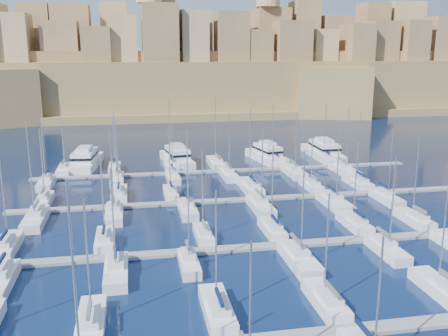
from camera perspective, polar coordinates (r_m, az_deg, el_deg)
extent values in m
plane|color=#021131|center=(81.28, 4.67, -5.73)|extent=(600.00, 600.00, 0.00)
cube|color=slate|center=(52.12, 14.92, -17.49)|extent=(84.00, 2.00, 0.40)
cube|color=slate|center=(70.44, 7.24, -8.70)|extent=(84.00, 2.00, 0.40)
cube|color=slate|center=(90.42, 3.02, -3.58)|extent=(84.00, 2.00, 0.40)
cube|color=slate|center=(111.16, 0.38, -0.32)|extent=(84.00, 2.00, 0.40)
cube|color=silver|center=(52.55, -14.91, -16.81)|extent=(2.62, 8.73, 1.64)
cube|color=silver|center=(51.22, -15.06, -16.16)|extent=(1.83, 3.93, 0.70)
cylinder|color=#9EA0A8|center=(49.98, -15.34, -9.90)|extent=(0.18, 0.18, 11.74)
cube|color=#595B60|center=(50.34, -15.17, -15.36)|extent=(0.35, 3.49, 0.35)
cube|color=silver|center=(53.06, -0.80, -15.99)|extent=(2.73, 9.09, 1.65)
cube|color=silver|center=(51.71, -0.63, -15.34)|extent=(1.91, 4.09, 0.70)
cylinder|color=#9EA0A8|center=(50.51, -0.92, -9.05)|extent=(0.18, 0.18, 11.85)
cube|color=#0A1540|center=(50.81, -0.54, -14.55)|extent=(0.35, 3.64, 0.35)
cube|color=silver|center=(55.72, 11.51, -14.77)|extent=(2.55, 8.51, 1.63)
cube|color=silver|center=(54.49, 11.91, -14.09)|extent=(1.79, 3.83, 0.70)
cylinder|color=#9EA0A8|center=(53.42, 11.66, -8.57)|extent=(0.18, 0.18, 11.02)
cube|color=#595B60|center=(53.67, 12.14, -13.30)|extent=(0.35, 3.40, 0.35)
cube|color=silver|center=(61.94, 23.46, -12.65)|extent=(2.70, 8.99, 1.65)
cube|color=silver|center=(60.79, 24.04, -11.99)|extent=(1.89, 4.05, 0.70)
cylinder|color=#9EA0A8|center=(59.51, 23.90, -5.90)|extent=(0.18, 0.18, 13.46)
cylinder|color=#9EA0A8|center=(37.30, -16.62, -13.83)|extent=(0.18, 0.18, 16.81)
cylinder|color=#9EA0A8|center=(40.42, 3.02, -15.71)|extent=(0.18, 0.18, 11.17)
cylinder|color=#9EA0A8|center=(43.96, 17.25, -14.04)|extent=(0.18, 0.18, 10.83)
cube|color=#0A1540|center=(47.23, 15.87, -17.46)|extent=(0.35, 3.51, 0.35)
cube|color=silver|center=(74.44, -23.50, -8.24)|extent=(2.72, 9.05, 1.65)
cube|color=silver|center=(73.22, -23.73, -7.64)|extent=(1.90, 4.07, 0.70)
cylinder|color=#9EA0A8|center=(72.74, -23.92, -3.04)|extent=(0.18, 0.18, 12.15)
cube|color=#0A1540|center=(72.45, -23.89, -6.99)|extent=(0.35, 3.62, 0.35)
cube|color=silver|center=(72.26, -13.45, -8.13)|extent=(2.53, 8.43, 1.62)
cube|color=silver|center=(71.06, -13.53, -7.50)|extent=(1.77, 3.80, 0.70)
cylinder|color=#9EA0A8|center=(70.60, -13.71, -3.14)|extent=(0.18, 0.18, 11.23)
cube|color=#0A1540|center=(70.30, -13.59, -6.82)|extent=(0.35, 3.37, 0.35)
cube|color=silver|center=(72.32, -2.38, -7.75)|extent=(2.26, 7.52, 1.58)
cube|color=silver|center=(71.22, -2.30, -7.11)|extent=(1.58, 3.38, 0.70)
cylinder|color=#9EA0A8|center=(70.56, -2.48, -2.63)|extent=(0.18, 0.18, 11.65)
cube|color=#595B60|center=(70.51, -2.27, -6.42)|extent=(0.35, 3.01, 0.35)
cube|color=silver|center=(74.71, 5.52, -7.08)|extent=(2.48, 8.28, 1.61)
cube|color=silver|center=(73.57, 5.72, -6.46)|extent=(1.74, 3.73, 0.70)
cylinder|color=#9EA0A8|center=(73.02, 5.55, -2.01)|extent=(0.18, 0.18, 11.86)
cube|color=#0A1540|center=(72.84, 5.83, -5.79)|extent=(0.35, 3.31, 0.35)
cube|color=silver|center=(79.32, 14.66, -6.23)|extent=(2.59, 8.63, 1.63)
cube|color=silver|center=(78.21, 14.98, -5.63)|extent=(1.81, 3.88, 0.70)
cylinder|color=#9EA0A8|center=(77.73, 14.82, -1.41)|extent=(0.18, 0.18, 11.94)
cube|color=#0A1540|center=(77.52, 15.16, -4.99)|extent=(0.35, 3.45, 0.35)
cube|color=silver|center=(83.99, 20.87, -5.59)|extent=(2.61, 8.71, 1.64)
cube|color=silver|center=(82.93, 21.25, -5.01)|extent=(1.83, 3.92, 0.70)
cylinder|color=#9EA0A8|center=(82.44, 21.12, -0.87)|extent=(0.18, 0.18, 12.39)
cube|color=#595B60|center=(82.27, 21.47, -4.40)|extent=(0.35, 3.48, 0.35)
cube|color=silver|center=(63.97, -24.23, -11.87)|extent=(2.84, 9.47, 1.67)
cube|color=silver|center=(64.34, -24.14, -10.56)|extent=(1.99, 4.26, 0.70)
cube|color=#0A1540|center=(64.37, -24.14, -9.53)|extent=(0.35, 3.79, 0.35)
cube|color=silver|center=(62.20, -12.22, -11.67)|extent=(2.76, 9.20, 1.66)
cube|color=silver|center=(62.56, -12.25, -10.34)|extent=(1.93, 4.14, 0.70)
cylinder|color=#9EA0A8|center=(59.20, -12.56, -5.76)|extent=(0.18, 0.18, 12.22)
cube|color=#0A1540|center=(62.58, -12.29, -9.29)|extent=(0.35, 3.68, 0.35)
cube|color=silver|center=(63.23, -4.02, -11.00)|extent=(2.26, 7.54, 1.58)
cube|color=silver|center=(63.46, -4.12, -9.78)|extent=(1.58, 3.39, 0.70)
cylinder|color=#9EA0A8|center=(60.76, -4.07, -6.29)|extent=(0.18, 0.18, 9.71)
cube|color=#595B60|center=(63.40, -4.17, -8.78)|extent=(0.35, 3.02, 0.35)
cube|color=silver|center=(64.93, 8.60, -10.38)|extent=(3.03, 10.10, 1.70)
cube|color=silver|center=(65.34, 8.35, -9.07)|extent=(2.12, 4.54, 0.70)
cylinder|color=#9EA0A8|center=(61.83, 9.00, -4.12)|extent=(0.18, 0.18, 13.45)
cube|color=#595B60|center=(65.39, 8.23, -8.06)|extent=(0.35, 4.04, 0.35)
cube|color=silver|center=(70.44, 18.13, -9.01)|extent=(2.57, 8.55, 1.63)
cube|color=silver|center=(70.71, 17.87, -7.89)|extent=(1.80, 3.85, 0.70)
cylinder|color=#9EA0A8|center=(67.86, 18.72, -3.80)|extent=(0.18, 0.18, 12.00)
cube|color=#595B60|center=(70.70, 17.77, -6.98)|extent=(0.35, 3.42, 0.35)
cube|color=silver|center=(93.97, -19.80, -3.53)|extent=(2.31, 7.71, 1.59)
cube|color=silver|center=(92.93, -19.93, -2.99)|extent=(1.62, 3.47, 0.70)
cylinder|color=#9EA0A8|center=(92.69, -20.09, 0.56)|extent=(0.18, 0.18, 11.98)
cube|color=#595B60|center=(92.28, -20.01, -2.43)|extent=(0.35, 3.09, 0.35)
cube|color=silver|center=(93.55, -11.88, -3.05)|extent=(2.87, 9.56, 1.68)
cube|color=silver|center=(92.31, -11.93, -2.51)|extent=(2.01, 4.30, 0.70)
cylinder|color=#9EA0A8|center=(92.26, -12.10, 1.38)|extent=(0.18, 0.18, 12.92)
cube|color=#0A1540|center=(91.57, -11.97, -1.96)|extent=(0.35, 3.82, 0.35)
cube|color=silver|center=(93.02, -6.11, -2.96)|extent=(2.41, 8.04, 1.60)
cube|color=silver|center=(91.93, -6.09, -2.41)|extent=(1.69, 3.62, 0.70)
cylinder|color=#9EA0A8|center=(91.76, -6.24, 1.13)|extent=(0.18, 0.18, 11.81)
cube|color=#0A1540|center=(91.26, -6.09, -1.84)|extent=(0.35, 3.22, 0.35)
cube|color=silver|center=(96.57, 3.02, -2.24)|extent=(3.20, 10.67, 1.73)
cube|color=silver|center=(95.24, 3.17, -1.71)|extent=(2.24, 4.80, 0.70)
cylinder|color=#9EA0A8|center=(95.23, 3.00, 2.50)|extent=(0.18, 0.18, 14.32)
cube|color=#0A1540|center=(94.48, 3.26, -1.17)|extent=(0.35, 4.27, 0.35)
cube|color=silver|center=(98.87, 9.95, -2.09)|extent=(2.45, 8.18, 1.61)
cube|color=silver|center=(97.83, 10.15, -1.57)|extent=(1.72, 3.68, 0.70)
cylinder|color=#9EA0A8|center=(97.65, 10.03, 1.87)|extent=(0.18, 0.18, 12.19)
cube|color=#595B60|center=(97.20, 10.25, -1.03)|extent=(0.35, 3.27, 0.35)
cube|color=silver|center=(103.16, 15.01, -1.69)|extent=(2.79, 9.29, 1.66)
cube|color=silver|center=(102.06, 15.28, -1.18)|extent=(1.95, 4.18, 0.70)
cylinder|color=#9EA0A8|center=(101.92, 15.16, 2.51)|extent=(0.18, 0.18, 13.54)
cube|color=#0A1540|center=(101.41, 15.42, -0.67)|extent=(0.35, 3.71, 0.35)
cube|color=silver|center=(83.67, -20.74, -5.62)|extent=(3.02, 10.07, 1.70)
cube|color=silver|center=(84.25, -20.69, -4.63)|extent=(2.11, 4.53, 0.70)
cylinder|color=#9EA0A8|center=(80.99, -21.28, -0.18)|extent=(0.18, 0.18, 14.86)
cube|color=#595B60|center=(84.42, -20.69, -3.85)|extent=(0.35, 4.03, 0.35)
cube|color=silver|center=(82.67, -12.43, -5.29)|extent=(2.79, 9.30, 1.66)
cube|color=silver|center=(83.19, -12.45, -4.31)|extent=(1.95, 4.18, 0.70)
cylinder|color=#9EA0A8|center=(80.22, -12.70, -0.45)|extent=(0.18, 0.18, 12.93)
cube|color=#595B60|center=(83.33, -12.48, -3.53)|extent=(0.35, 3.72, 0.35)
cube|color=silver|center=(83.20, -4.17, -4.88)|extent=(2.68, 8.94, 1.65)
cube|color=silver|center=(83.69, -4.25, -3.93)|extent=(1.88, 4.02, 0.70)
cylinder|color=#9EA0A8|center=(80.80, -4.22, -0.13)|extent=(0.18, 0.18, 12.74)
cube|color=#0A1540|center=(83.81, -4.30, -3.15)|extent=(0.35, 3.58, 0.35)
cube|color=silver|center=(84.92, 4.21, -4.48)|extent=(2.96, 9.86, 1.69)
cube|color=silver|center=(85.48, 4.06, -3.52)|extent=(2.07, 4.44, 0.70)
cylinder|color=#9EA0A8|center=(82.50, 4.39, 0.28)|extent=(0.18, 0.18, 13.01)
cube|color=#595B60|center=(85.64, 3.99, -2.75)|extent=(0.35, 3.94, 0.35)
cube|color=silver|center=(88.78, 12.52, -3.97)|extent=(3.15, 10.51, 1.73)
cube|color=silver|center=(89.35, 12.30, -3.03)|extent=(2.21, 4.73, 0.70)
cylinder|color=#9EA0A8|center=(86.41, 12.90, 0.69)|extent=(0.18, 0.18, 13.27)
cube|color=#0A1540|center=(89.53, 12.20, -2.29)|extent=(0.35, 4.21, 0.35)
cube|color=silver|center=(93.88, 18.08, -3.39)|extent=(2.65, 8.84, 1.64)
cube|color=silver|center=(94.30, 17.88, -2.56)|extent=(1.86, 3.98, 0.70)
cylinder|color=#9EA0A8|center=(91.84, 18.52, 0.62)|extent=(0.18, 0.18, 12.02)
cube|color=#0A1540|center=(94.41, 17.80, -1.88)|extent=(0.35, 3.53, 0.35)
cube|color=silver|center=(115.67, -17.74, -0.26)|extent=(2.79, 9.31, 1.67)
cube|color=silver|center=(114.51, -17.84, 0.21)|extent=(1.95, 4.19, 0.70)
cylinder|color=#9EA0A8|center=(114.66, -17.98, 3.47)|extent=(0.18, 0.18, 13.46)
cube|color=#595B60|center=(113.83, -17.90, 0.67)|extent=(0.35, 3.72, 0.35)
cube|color=silver|center=(114.37, -12.38, -0.09)|extent=(2.55, 8.50, 1.63)
cube|color=silver|center=(113.28, -12.42, 0.38)|extent=(1.79, 3.83, 0.70)
cylinder|color=#9EA0A8|center=(113.50, -12.53, 3.12)|extent=(0.18, 0.18, 11.25)
cube|color=#0A1540|center=(112.64, -12.45, 0.86)|extent=(0.35, 3.40, 0.35)
cube|color=silver|center=(115.28, -6.09, 0.28)|extent=(2.98, 9.93, 1.70)
cube|color=silver|center=(114.05, -6.07, 0.75)|extent=(2.08, 4.47, 0.70)
cylinder|color=#9EA0A8|center=(114.18, -6.22, 4.42)|extent=(0.18, 0.18, 15.01)
cube|color=#0A1540|center=(113.35, -6.06, 1.21)|extent=(0.35, 3.97, 0.35)
cube|color=silver|center=(116.83, -0.93, 0.53)|extent=(3.17, 10.57, 1.73)
cube|color=silver|center=(115.55, -0.85, 1.01)|extent=(2.22, 4.75, 0.70)
cylinder|color=#9EA0A8|center=(115.81, -0.99, 4.53)|extent=(0.18, 0.18, 14.59)
cube|color=#595B60|center=(114.82, -0.81, 1.46)|extent=(0.35, 4.23, 0.35)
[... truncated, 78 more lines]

